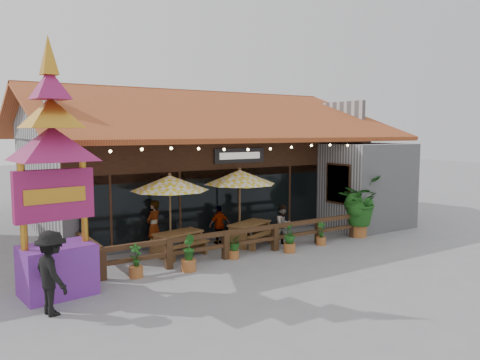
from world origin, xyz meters
TOP-DOWN VIEW (x-y plane):
  - ground at (0.00, 0.00)m, footprint 100.00×100.00m
  - restaurant_building at (0.26, 6.61)m, footprint 15.50×14.73m
  - patio_railing at (-2.25, -0.27)m, footprint 10.00×2.60m
  - umbrella_left at (-3.78, 0.95)m, footprint 3.39×3.39m
  - umbrella_right at (-0.99, 1.01)m, footprint 3.49×3.49m
  - picnic_table_left at (-3.57, 0.81)m, footprint 1.88×1.71m
  - picnic_table_right at (-0.76, 0.70)m, footprint 2.12×1.99m
  - thai_sign_tower at (-7.79, -1.06)m, footprint 2.83×2.83m
  - tropical_plant at (3.57, -0.53)m, footprint 2.24×2.16m
  - diner_a at (-4.11, 1.58)m, footprint 0.78×0.71m
  - diner_b at (0.21, -0.06)m, footprint 0.74×0.58m
  - diner_c at (-1.64, 1.37)m, footprint 0.84×0.37m
  - pedestrian at (-8.16, -2.35)m, footprint 0.94×1.36m
  - planter_a at (-5.63, -0.78)m, footprint 0.40×0.40m
  - planter_b at (-4.10, -1.04)m, footprint 0.44×0.44m
  - planter_c at (-2.26, -0.61)m, footprint 0.64×0.61m
  - planter_d at (-0.24, -0.98)m, footprint 0.51×0.51m
  - planter_e at (1.39, -0.76)m, footprint 0.35×0.37m

SIDE VIEW (x-z plane):
  - ground at x=0.00m, z-range 0.00..0.00m
  - planter_e at x=1.39m, z-range -0.07..0.79m
  - planter_a at x=-5.63m, z-range -0.08..0.89m
  - planter_c at x=-2.26m, z-range 0.05..0.89m
  - planter_d at x=-0.24m, z-range -0.02..0.96m
  - planter_b at x=-4.10m, z-range -0.05..1.02m
  - picnic_table_left at x=-3.57m, z-range 0.14..0.92m
  - picnic_table_right at x=-0.76m, z-range 0.14..0.96m
  - patio_railing at x=-2.25m, z-range 0.15..1.07m
  - diner_c at x=-1.64m, z-range 0.00..1.41m
  - diner_b at x=0.21m, z-range 0.00..1.48m
  - diner_a at x=-4.11m, z-range 0.00..1.79m
  - pedestrian at x=-8.16m, z-range 0.00..1.92m
  - tropical_plant at x=3.57m, z-range 0.17..2.56m
  - restaurant_building at x=0.26m, z-range -0.84..5.25m
  - umbrella_left at x=-3.78m, z-range 1.03..3.79m
  - umbrella_right at x=-0.99m, z-range 1.05..3.87m
  - thai_sign_tower at x=-7.79m, z-range 0.20..7.11m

